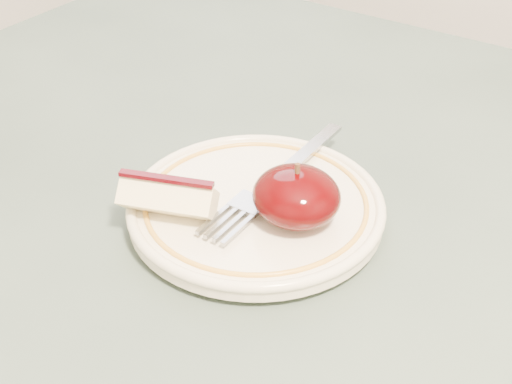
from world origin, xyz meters
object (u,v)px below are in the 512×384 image
Objects in this scene: apple_half at (296,196)px; fork at (276,180)px; plate at (256,206)px; table at (219,272)px.

apple_half is 0.35× the size of fork.
plate is at bearing 178.99° from apple_half.
apple_half reaches higher than table.
table is 0.12m from fork.
plate reaches higher than table.
fork reaches higher than table.
table is at bearing 169.56° from plate.
plate is 1.05× the size of fork.
plate is at bearing -10.44° from table.
apple_half is 0.05m from fork.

